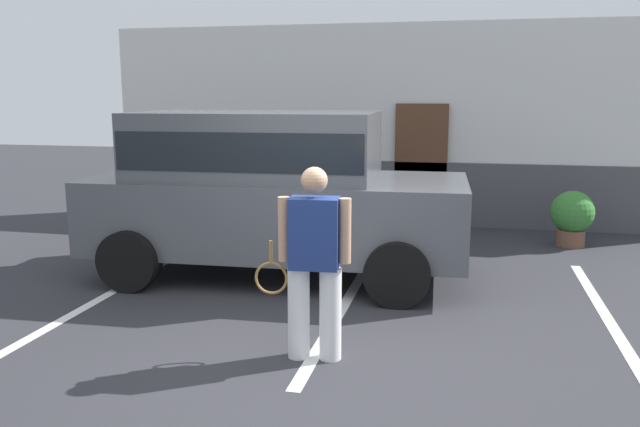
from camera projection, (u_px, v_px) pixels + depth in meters
ground_plane at (309, 356)px, 5.64m from camera, size 40.00×40.00×0.00m
parking_stripe_0 at (122, 287)px, 7.66m from camera, size 0.12×4.40×0.01m
parking_stripe_1 at (345, 303)px, 7.07m from camera, size 0.12×4.40×0.01m
parking_stripe_2 at (610, 322)px, 6.47m from camera, size 0.12×4.40×0.01m
house_frontage at (394, 131)px, 11.31m from camera, size 10.32×0.40×3.46m
parked_suv at (270, 185)px, 7.98m from camera, size 4.68×2.32×2.05m
tennis_player_man at (314, 262)px, 5.46m from camera, size 0.88×0.29×1.67m
potted_plant_by_porch at (572, 216)px, 9.64m from camera, size 0.64×0.64×0.84m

